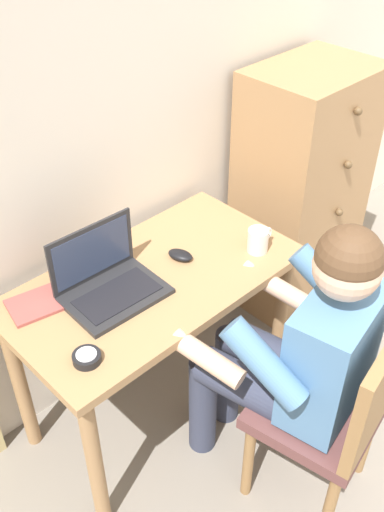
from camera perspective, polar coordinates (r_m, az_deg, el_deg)
wall_back at (r=2.27m, az=-4.78°, el=15.60°), size 4.80×0.05×2.50m
desk at (r=2.21m, az=-3.68°, el=-4.51°), size 1.09×0.59×0.74m
dresser at (r=2.88m, az=10.51°, el=6.00°), size 0.57×0.45×1.24m
chair at (r=2.09m, az=14.08°, el=-14.21°), size 0.49×0.47×0.89m
person_seated at (r=1.99m, az=10.10°, el=-8.75°), size 0.60×0.64×1.20m
laptop at (r=2.05m, az=-8.24°, el=-2.37°), size 0.35×0.26×0.24m
computer_mouse at (r=2.20m, az=-1.15°, el=0.09°), size 0.09×0.11×0.03m
desk_clock at (r=1.85m, az=-10.22°, el=-9.72°), size 0.09×0.09×0.03m
notebook_pad at (r=2.08m, az=-14.63°, el=-4.46°), size 0.24×0.19×0.01m
coffee_mug at (r=2.24m, az=6.49°, el=1.55°), size 0.12×0.08×0.09m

